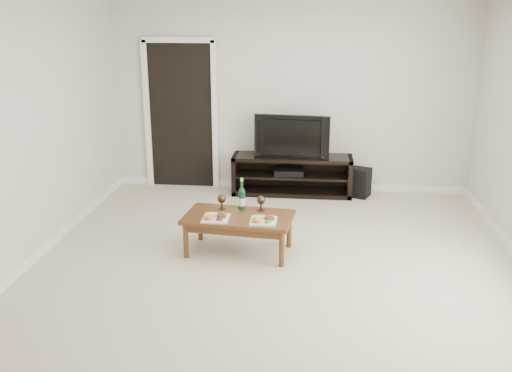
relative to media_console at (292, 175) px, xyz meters
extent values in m
plane|color=beige|center=(-0.06, -2.50, -0.28)|extent=(5.50, 5.50, 0.00)
cube|color=beige|center=(-0.06, 0.27, 1.02)|extent=(5.00, 0.04, 2.60)
cube|color=black|center=(-1.61, 0.24, 0.75)|extent=(0.90, 0.02, 2.05)
cube|color=black|center=(0.00, 0.00, 0.00)|extent=(1.66, 0.45, 0.55)
imported|color=black|center=(0.00, 0.00, 0.57)|extent=(1.03, 0.23, 0.59)
cube|color=black|center=(-0.05, -0.01, 0.05)|extent=(0.42, 0.33, 0.08)
cube|color=black|center=(0.94, -0.01, -0.08)|extent=(0.35, 0.35, 0.40)
cube|color=brown|center=(-0.48, -2.06, -0.07)|extent=(1.19, 0.73, 0.42)
cube|color=white|center=(-0.70, -2.20, 0.18)|extent=(0.27, 0.27, 0.07)
cube|color=white|center=(-0.20, -2.22, 0.18)|extent=(0.27, 0.27, 0.07)
cylinder|color=#0D321B|center=(-0.47, -1.86, 0.32)|extent=(0.07, 0.07, 0.35)
camera|label=1|loc=(0.29, -7.65, 2.26)|focal=40.00mm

